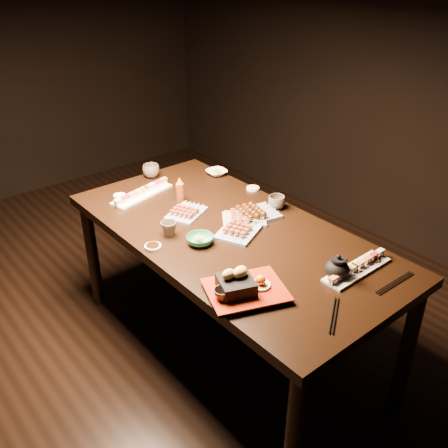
{
  "coord_description": "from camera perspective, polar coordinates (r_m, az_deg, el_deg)",
  "views": [
    {
      "loc": [
        -1.14,
        -1.92,
        2.0
      ],
      "look_at": [
        0.27,
        -0.22,
        0.77
      ],
      "focal_mm": 40.0,
      "sensor_mm": 36.0,
      "label": 1
    }
  ],
  "objects": [
    {
      "name": "dining_table",
      "position": [
        2.71,
        0.68,
        -7.71
      ],
      "size": [
        1.05,
        1.87,
        0.75
      ],
      "primitive_type": "cube",
      "rotation": [
        0.0,
        0.0,
        -0.08
      ],
      "color": "black",
      "rests_on": "ground"
    },
    {
      "name": "teacup_mid_right",
      "position": [
        2.73,
        6.04,
        2.48
      ],
      "size": [
        0.11,
        0.11,
        0.07
      ],
      "primitive_type": "imported",
      "rotation": [
        0.0,
        0.0,
        0.26
      ],
      "color": "#4D443B",
      "rests_on": "dining_table"
    },
    {
      "name": "edamame_bowl_green",
      "position": [
        2.39,
        -2.77,
        -1.83
      ],
      "size": [
        0.16,
        0.16,
        0.04
      ],
      "primitive_type": "imported",
      "rotation": [
        0.0,
        0.0,
        0.24
      ],
      "color": "#2B855A",
      "rests_on": "dining_table"
    },
    {
      "name": "sushi_platter_far",
      "position": [
        2.9,
        -9.37,
        3.65
      ],
      "size": [
        0.41,
        0.19,
        0.05
      ],
      "primitive_type": null,
      "rotation": [
        0.0,
        0.0,
        3.37
      ],
      "color": "white",
      "rests_on": "dining_table"
    },
    {
      "name": "teapot",
      "position": [
        2.19,
        12.84,
        -4.74
      ],
      "size": [
        0.14,
        0.14,
        0.11
      ],
      "primitive_type": null,
      "rotation": [
        0.0,
        0.0,
        0.1
      ],
      "color": "black",
      "rests_on": "dining_table"
    },
    {
      "name": "yakitori_plate_center",
      "position": [
        2.48,
        1.75,
        -0.36
      ],
      "size": [
        0.29,
        0.26,
        0.06
      ],
      "primitive_type": null,
      "rotation": [
        0.0,
        0.0,
        0.43
      ],
      "color": "#828EB6",
      "rests_on": "dining_table"
    },
    {
      "name": "sauce_dish_west",
      "position": [
        2.39,
        -8.13,
        -2.58
      ],
      "size": [
        0.1,
        0.1,
        0.01
      ],
      "primitive_type": "cylinder",
      "rotation": [
        0.0,
        0.0,
        0.24
      ],
      "color": "white",
      "rests_on": "dining_table"
    },
    {
      "name": "ground",
      "position": [
        3.0,
        -6.86,
        -13.02
      ],
      "size": [
        5.0,
        5.0,
        0.0
      ],
      "primitive_type": "plane",
      "color": "black",
      "rests_on": "ground"
    },
    {
      "name": "yakitori_plate_right",
      "position": [
        2.59,
        2.31,
        0.95
      ],
      "size": [
        0.27,
        0.26,
        0.06
      ],
      "primitive_type": null,
      "rotation": [
        0.0,
        0.0,
        -0.64
      ],
      "color": "#828EB6",
      "rests_on": "dining_table"
    },
    {
      "name": "sushi_platter_near",
      "position": [
        2.27,
        14.99,
        -4.75
      ],
      "size": [
        0.37,
        0.1,
        0.04
      ],
      "primitive_type": null,
      "rotation": [
        0.0,
        0.0,
        0.01
      ],
      "color": "white",
      "rests_on": "dining_table"
    },
    {
      "name": "chopsticks_se",
      "position": [
        2.25,
        18.91,
        -6.36
      ],
      "size": [
        0.25,
        0.03,
        0.01
      ],
      "primitive_type": null,
      "rotation": [
        0.0,
        0.0,
        -0.02
      ],
      "color": "black",
      "rests_on": "dining_table"
    },
    {
      "name": "sauce_dish_east",
      "position": [
        2.95,
        3.32,
        4.09
      ],
      "size": [
        0.08,
        0.08,
        0.01
      ],
      "primitive_type": "cylinder",
      "rotation": [
        0.0,
        0.0,
        -0.01
      ],
      "color": "white",
      "rests_on": "dining_table"
    },
    {
      "name": "edamame_bowl_cream",
      "position": [
        3.14,
        -0.86,
        5.91
      ],
      "size": [
        0.14,
        0.14,
        0.03
      ],
      "primitive_type": "imported",
      "rotation": [
        0.0,
        0.0,
        -0.1
      ],
      "color": "beige",
      "rests_on": "dining_table"
    },
    {
      "name": "teacup_far_right",
      "position": [
        3.13,
        -8.33,
        6.02
      ],
      "size": [
        0.13,
        0.13,
        0.08
      ],
      "primitive_type": "imported",
      "rotation": [
        0.0,
        0.0,
        0.26
      ],
      "color": "#4D443B",
      "rests_on": "dining_table"
    },
    {
      "name": "sauce_dish_se",
      "position": [
        2.36,
        16.73,
        -4.06
      ],
      "size": [
        0.1,
        0.1,
        0.01
      ],
      "primitive_type": "cylinder",
      "rotation": [
        0.0,
        0.0,
        -0.27
      ],
      "color": "white",
      "rests_on": "dining_table"
    },
    {
      "name": "tsukune_plate",
      "position": [
        2.63,
        3.5,
        1.46
      ],
      "size": [
        0.28,
        0.22,
        0.06
      ],
      "primitive_type": null,
      "rotation": [
        0.0,
        0.0,
        -0.2
      ],
      "color": "#828EB6",
      "rests_on": "dining_table"
    },
    {
      "name": "sauce_dish_nw",
      "position": [
        2.92,
        -11.84,
        3.17
      ],
      "size": [
        0.09,
        0.09,
        0.01
      ],
      "primitive_type": "cylinder",
      "rotation": [
        0.0,
        0.0,
        0.29
      ],
      "color": "white",
      "rests_on": "dining_table"
    },
    {
      "name": "teacup_near_left",
      "position": [
        2.0,
        -0.19,
        -8.25
      ],
      "size": [
        0.08,
        0.08,
        0.07
      ],
      "primitive_type": "imported",
      "rotation": [
        0.0,
        0.0,
        0.13
      ],
      "color": "#4D443B",
      "rests_on": "dining_table"
    },
    {
      "name": "tempura_tray",
      "position": [
        2.04,
        2.53,
        -6.66
      ],
      "size": [
        0.39,
        0.35,
        0.12
      ],
      "primitive_type": null,
      "rotation": [
        0.0,
        0.0,
        -0.38
      ],
      "color": "black",
      "rests_on": "dining_table"
    },
    {
      "name": "chopsticks_near",
      "position": [
        2.01,
        12.45,
        -10.09
      ],
      "size": [
        0.2,
        0.14,
        0.01
      ],
      "primitive_type": null,
      "rotation": [
        0.0,
        0.0,
        0.59
      ],
      "color": "black",
      "rests_on": "dining_table"
    },
    {
      "name": "condiment_bottle",
      "position": [
        2.8,
        -5.05,
        3.99
      ],
      "size": [
        0.06,
        0.06,
        0.14
      ],
      "primitive_type": "cylinder",
      "rotation": [
        0.0,
        0.0,
        -0.3
      ],
      "color": "maroon",
      "rests_on": "dining_table"
    },
    {
      "name": "teacup_far_left",
      "position": [
        2.47,
        -6.32,
        -0.53
      ],
      "size": [
        0.09,
        0.09,
        0.07
      ],
      "primitive_type": "imported",
      "rotation": [
        0.0,
        0.0,
        0.14
      ],
      "color": "#4D443B",
      "rests_on": "dining_table"
    },
    {
      "name": "yakitori_plate_left",
      "position": [
        2.66,
        -4.34,
        1.61
      ],
      "size": [
        0.26,
        0.23,
        0.05
      ],
      "primitive_type": null,
      "rotation": [
        0.0,
        0.0,
        0.44
      ],
      "color": "#828EB6",
      "rests_on": "dining_table"
    }
  ]
}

